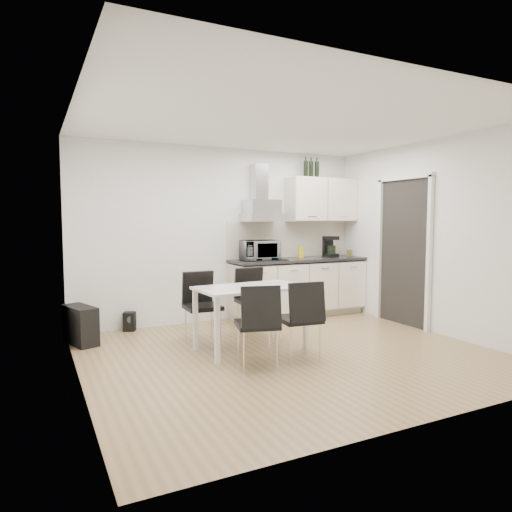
% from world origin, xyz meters
% --- Properties ---
extents(ground, '(4.50, 4.50, 0.00)m').
position_xyz_m(ground, '(0.00, 0.00, 0.00)').
color(ground, '#A38457').
rests_on(ground, ground).
extents(wall_back, '(4.50, 0.10, 2.60)m').
position_xyz_m(wall_back, '(0.00, 2.00, 1.30)').
color(wall_back, white).
rests_on(wall_back, ground).
extents(wall_front, '(4.50, 0.10, 2.60)m').
position_xyz_m(wall_front, '(0.00, -2.00, 1.30)').
color(wall_front, white).
rests_on(wall_front, ground).
extents(wall_left, '(0.10, 4.00, 2.60)m').
position_xyz_m(wall_left, '(-2.25, 0.00, 1.30)').
color(wall_left, white).
rests_on(wall_left, ground).
extents(wall_right, '(0.10, 4.00, 2.60)m').
position_xyz_m(wall_right, '(2.25, 0.00, 1.30)').
color(wall_right, white).
rests_on(wall_right, ground).
extents(ceiling, '(4.50, 4.50, 0.00)m').
position_xyz_m(ceiling, '(0.00, 0.00, 2.60)').
color(ceiling, white).
rests_on(ceiling, wall_back).
extents(doorway, '(0.08, 1.04, 2.10)m').
position_xyz_m(doorway, '(2.21, 0.55, 1.05)').
color(doorway, white).
rests_on(doorway, ground).
extents(kitchenette, '(2.22, 0.64, 2.52)m').
position_xyz_m(kitchenette, '(1.18, 1.73, 0.83)').
color(kitchenette, beige).
rests_on(kitchenette, ground).
extents(dining_table, '(1.28, 0.78, 0.75)m').
position_xyz_m(dining_table, '(-0.33, 0.35, 0.66)').
color(dining_table, white).
rests_on(dining_table, ground).
extents(chair_far_left, '(0.46, 0.51, 0.88)m').
position_xyz_m(chair_far_left, '(-0.74, 0.87, 0.44)').
color(chair_far_left, black).
rests_on(chair_far_left, ground).
extents(chair_far_right, '(0.46, 0.52, 0.88)m').
position_xyz_m(chair_far_right, '(0.01, 0.95, 0.44)').
color(chair_far_right, black).
rests_on(chair_far_right, ground).
extents(chair_near_left, '(0.55, 0.60, 0.88)m').
position_xyz_m(chair_near_left, '(-0.55, -0.26, 0.44)').
color(chair_near_left, black).
rests_on(chair_near_left, ground).
extents(chair_near_right, '(0.49, 0.55, 0.88)m').
position_xyz_m(chair_near_right, '(-0.04, -0.24, 0.44)').
color(chair_near_right, black).
rests_on(chair_near_right, ground).
extents(guitar_amp, '(0.41, 0.61, 0.47)m').
position_xyz_m(guitar_amp, '(-2.11, 1.49, 0.24)').
color(guitar_amp, black).
rests_on(guitar_amp, ground).
extents(floor_speaker, '(0.20, 0.19, 0.26)m').
position_xyz_m(floor_speaker, '(-1.44, 1.90, 0.13)').
color(floor_speaker, black).
rests_on(floor_speaker, ground).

